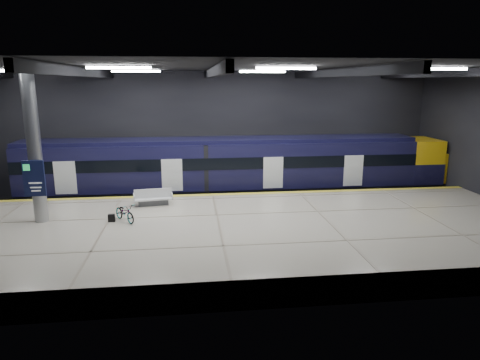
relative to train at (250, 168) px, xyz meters
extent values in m
plane|color=black|center=(-2.53, -5.50, -2.06)|extent=(30.00, 30.00, 0.00)
cube|color=black|center=(-2.53, 2.50, 1.94)|extent=(30.00, 0.10, 8.00)
cube|color=black|center=(-2.53, -13.50, 1.94)|extent=(30.00, 0.10, 8.00)
cube|color=black|center=(-2.53, -5.50, 5.94)|extent=(30.00, 16.00, 0.10)
cube|color=black|center=(-8.53, -5.50, 5.69)|extent=(0.25, 16.00, 0.40)
cube|color=black|center=(-2.53, -5.50, 5.69)|extent=(0.25, 16.00, 0.40)
cube|color=black|center=(3.47, -5.50, 5.69)|extent=(0.25, 16.00, 0.40)
cube|color=black|center=(9.47, -5.50, 5.69)|extent=(0.25, 16.00, 0.40)
cube|color=white|center=(-6.53, -7.50, 5.82)|extent=(2.60, 0.18, 0.10)
cube|color=white|center=(0.47, -7.50, 5.82)|extent=(2.60, 0.18, 0.10)
cube|color=white|center=(7.47, -7.50, 5.82)|extent=(2.60, 0.18, 0.10)
cube|color=white|center=(-13.53, -1.50, 5.82)|extent=(2.60, 0.18, 0.10)
cube|color=white|center=(-6.53, -1.50, 5.82)|extent=(2.60, 0.18, 0.10)
cube|color=white|center=(0.47, -1.50, 5.82)|extent=(2.60, 0.18, 0.10)
cube|color=white|center=(7.47, -1.50, 5.82)|extent=(2.60, 0.18, 0.10)
cube|color=#B9B19D|center=(-2.53, -8.00, -1.51)|extent=(30.00, 11.00, 1.10)
cube|color=yellow|center=(-2.53, -2.75, -0.95)|extent=(30.00, 0.40, 0.01)
cube|color=gray|center=(-2.53, -0.72, -1.98)|extent=(30.00, 0.08, 0.16)
cube|color=gray|center=(-2.53, 0.72, -1.98)|extent=(30.00, 0.08, 0.16)
cube|color=black|center=(-1.80, 0.00, -1.51)|extent=(24.00, 2.58, 0.80)
cube|color=black|center=(-1.80, 0.00, 0.27)|extent=(24.00, 2.80, 2.75)
cube|color=black|center=(-1.80, 0.00, 1.76)|extent=(24.00, 2.30, 0.24)
cube|color=black|center=(-1.80, -1.41, 0.54)|extent=(24.00, 0.04, 0.70)
cube|color=white|center=(1.20, -1.41, -0.06)|extent=(1.20, 0.05, 1.90)
cube|color=yellow|center=(11.20, 0.00, 0.27)|extent=(2.00, 2.80, 2.75)
ellipsoid|color=yellow|center=(13.80, 0.00, -0.21)|extent=(3.60, 2.52, 1.90)
cube|color=black|center=(11.50, 0.00, 0.44)|extent=(1.60, 2.38, 0.80)
cube|color=#595B60|center=(-5.67, -4.43, -0.82)|extent=(1.57, 0.67, 0.28)
cube|color=silver|center=(-5.67, -4.43, -0.60)|extent=(1.99, 1.05, 0.08)
cube|color=silver|center=(-5.67, -4.43, -0.33)|extent=(1.89, 0.32, 0.47)
cube|color=silver|center=(-6.61, -4.56, -0.48)|extent=(0.16, 0.81, 0.28)
cube|color=silver|center=(-4.73, -4.31, -0.48)|extent=(0.16, 0.81, 0.28)
imported|color=#99999E|center=(-6.74, -6.97, -0.54)|extent=(1.39, 1.61, 0.84)
cube|color=black|center=(-7.34, -6.97, -0.78)|extent=(0.30, 0.18, 0.35)
cylinder|color=#9EA0A5|center=(-10.53, -6.50, 2.49)|extent=(0.60, 0.60, 6.90)
cube|color=#0E1334|center=(-10.53, -6.92, 1.14)|extent=(0.90, 0.12, 1.60)
camera|label=1|loc=(-3.74, -26.06, 5.25)|focal=32.00mm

